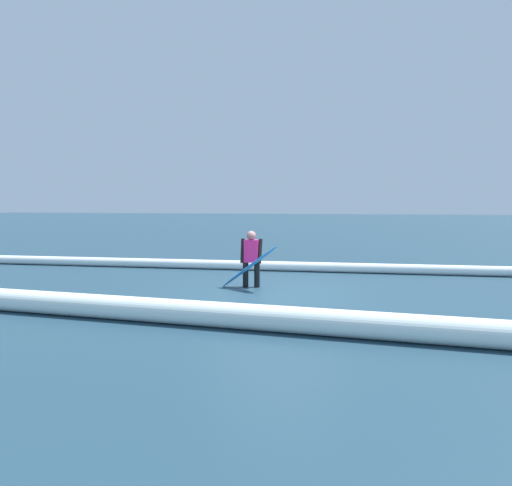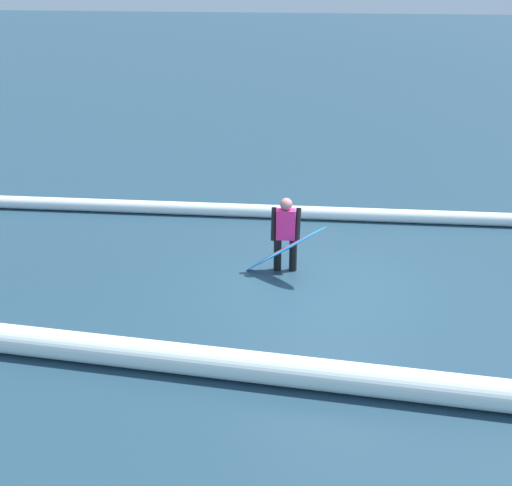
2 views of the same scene
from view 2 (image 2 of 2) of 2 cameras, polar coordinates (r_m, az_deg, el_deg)
The scene contains 5 objects.
ground_plane at distance 11.55m, azimuth 5.80°, elevation -3.66°, with size 178.85×178.85×0.00m, color #213D4F.
surfer at distance 11.81m, azimuth 2.56°, elevation 1.06°, with size 0.52×0.26×1.37m.
surfboard at distance 11.61m, azimuth 2.48°, elevation -0.52°, with size 1.54×0.67×1.11m.
wave_crest_foreground at distance 14.63m, azimuth 2.72°, elevation 2.67°, with size 0.29×0.29×22.12m, color white.
wave_crest_midground at distance 8.82m, azimuth 1.43°, elevation -10.74°, with size 0.42×0.42×14.78m, color white.
Camera 2 is at (-0.66, 10.40, 4.97)m, focal length 46.70 mm.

